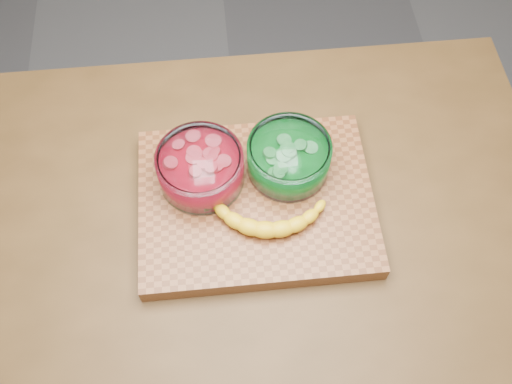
{
  "coord_description": "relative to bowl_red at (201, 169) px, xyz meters",
  "views": [
    {
      "loc": [
        -0.05,
        -0.52,
        1.9
      ],
      "look_at": [
        0.0,
        0.0,
        0.96
      ],
      "focal_mm": 40.0,
      "sensor_mm": 36.0,
      "label": 1
    }
  ],
  "objects": [
    {
      "name": "ground",
      "position": [
        0.1,
        -0.05,
        -0.98
      ],
      "size": [
        3.5,
        3.5,
        0.0
      ],
      "primitive_type": "plane",
      "color": "#515155",
      "rests_on": "ground"
    },
    {
      "name": "counter",
      "position": [
        0.1,
        -0.05,
        -0.53
      ],
      "size": [
        1.2,
        0.8,
        0.9
      ],
      "primitive_type": "cube",
      "color": "#4A3116",
      "rests_on": "ground"
    },
    {
      "name": "cutting_board",
      "position": [
        0.1,
        -0.05,
        -0.06
      ],
      "size": [
        0.45,
        0.35,
        0.04
      ],
      "primitive_type": "cube",
      "color": "brown",
      "rests_on": "counter"
    },
    {
      "name": "bowl_red",
      "position": [
        0.0,
        0.0,
        0.0
      ],
      "size": [
        0.17,
        0.17,
        0.08
      ],
      "color": "white",
      "rests_on": "cutting_board"
    },
    {
      "name": "bowl_green",
      "position": [
        0.17,
        0.01,
        -0.0
      ],
      "size": [
        0.16,
        0.16,
        0.08
      ],
      "color": "white",
      "rests_on": "cutting_board"
    },
    {
      "name": "banana",
      "position": [
        0.12,
        -0.1,
        -0.02
      ],
      "size": [
        0.25,
        0.13,
        0.04
      ],
      "primitive_type": null,
      "color": "gold",
      "rests_on": "cutting_board"
    }
  ]
}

